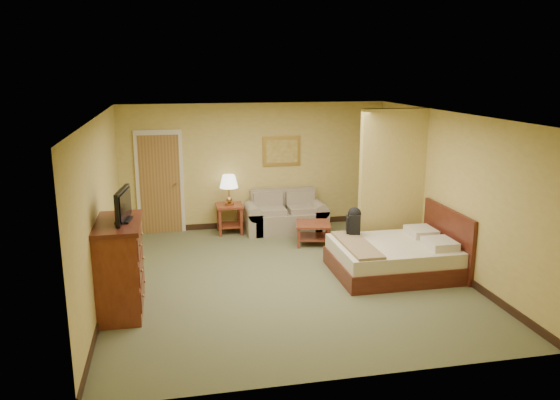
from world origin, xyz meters
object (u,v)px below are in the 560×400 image
object	(u,v)px
coffee_table	(313,229)
dresser	(120,267)
loveseat	(286,218)
bed	(396,256)

from	to	relation	value
coffee_table	dresser	world-z (taller)	dresser
coffee_table	dresser	distance (m)	4.12
loveseat	dresser	size ratio (longest dim) A/B	1.29
coffee_table	bed	xyz separation A→B (m)	(0.94, -1.76, -0.01)
bed	coffee_table	bearing A→B (deg)	118.13
loveseat	coffee_table	xyz separation A→B (m)	(0.33, -0.97, 0.02)
loveseat	dresser	bearing A→B (deg)	-132.34
loveseat	bed	world-z (taller)	bed
loveseat	dresser	world-z (taller)	dresser
coffee_table	dresser	xyz separation A→B (m)	(-3.36, -2.35, 0.35)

